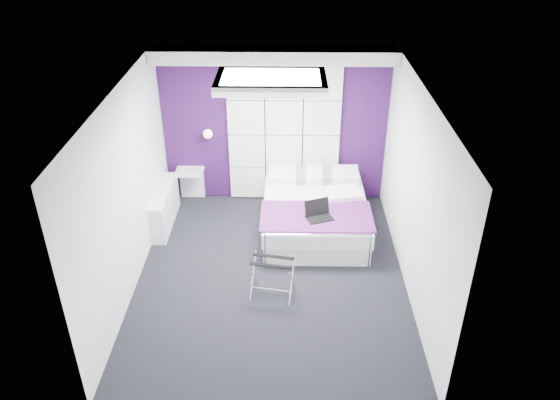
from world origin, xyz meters
name	(u,v)px	position (x,y,z in m)	size (l,w,h in m)	color
floor	(271,276)	(0.00, 0.00, 0.00)	(4.40, 4.40, 0.00)	black
ceiling	(269,93)	(0.00, 0.00, 2.60)	(4.40, 4.40, 0.00)	white
wall_back	(275,125)	(0.00, 2.20, 1.30)	(3.60, 3.60, 0.00)	silver
wall_left	(127,192)	(-1.80, 0.00, 1.30)	(4.40, 4.40, 0.00)	silver
wall_right	(415,194)	(1.80, 0.00, 1.30)	(4.40, 4.40, 0.00)	silver
accent_wall	(275,126)	(0.00, 2.19, 1.30)	(3.58, 0.02, 2.58)	#2F0E3E
soffit	(274,55)	(0.00, 1.95, 2.50)	(3.58, 0.50, 0.20)	white
headboard	(284,134)	(0.15, 2.14, 1.17)	(1.80, 0.08, 2.30)	silver
skylight	(271,81)	(0.00, 0.60, 2.55)	(1.36, 0.86, 0.12)	white
wall_lamp	(208,133)	(-1.05, 2.06, 1.22)	(0.15, 0.15, 0.15)	white
radiator	(165,207)	(-1.69, 1.30, 0.30)	(0.22, 1.20, 0.60)	white
bed	(315,213)	(0.63, 1.18, 0.29)	(1.60, 1.93, 0.68)	white
nightstand	(190,172)	(-1.40, 2.02, 0.55)	(0.45, 0.35, 0.05)	white
luggage_rack	(272,277)	(0.03, -0.36, 0.26)	(0.53, 0.39, 0.52)	silver
laptop	(319,213)	(0.67, 0.67, 0.60)	(0.36, 0.26, 0.26)	black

